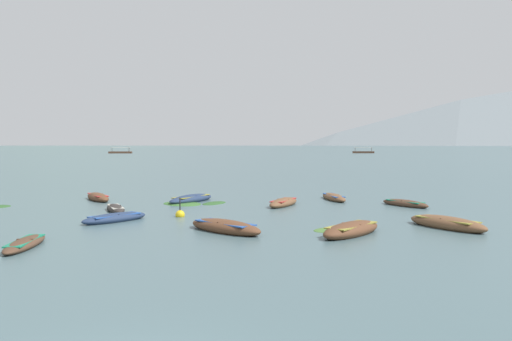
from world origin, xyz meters
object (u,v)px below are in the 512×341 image
(rowboat_1, at_px, (225,227))
(rowboat_6, at_px, (405,204))
(ferry_1, at_px, (120,152))
(rowboat_9, at_px, (116,209))
(rowboat_4, at_px, (115,218))
(rowboat_10, at_px, (283,203))
(rowboat_3, at_px, (25,244))
(rowboat_5, at_px, (191,199))
(rowboat_8, at_px, (447,223))
(rowboat_0, at_px, (334,197))
(ferry_0, at_px, (363,152))
(mooring_buoy, at_px, (180,215))
(rowboat_2, at_px, (351,230))
(rowboat_7, at_px, (98,197))

(rowboat_1, bearing_deg, rowboat_6, 42.88)
(rowboat_6, relative_size, ferry_1, 0.38)
(rowboat_9, bearing_deg, rowboat_4, -74.31)
(rowboat_6, height_order, rowboat_10, rowboat_10)
(rowboat_3, distance_m, rowboat_5, 15.59)
(rowboat_4, relative_size, rowboat_6, 1.01)
(rowboat_9, xyz_separation_m, rowboat_10, (9.54, 2.86, 0.04))
(rowboat_3, xyz_separation_m, rowboat_10, (9.92, 13.10, 0.06))
(rowboat_8, bearing_deg, ferry_1, 109.92)
(rowboat_3, relative_size, rowboat_4, 1.03)
(rowboat_0, distance_m, ferry_0, 178.49)
(rowboat_0, height_order, rowboat_1, rowboat_1)
(ferry_0, bearing_deg, rowboat_10, -101.92)
(rowboat_10, height_order, mooring_buoy, mooring_buoy)
(rowboat_8, relative_size, rowboat_9, 1.25)
(rowboat_0, xyz_separation_m, rowboat_3, (-13.43, -16.40, -0.04))
(rowboat_4, bearing_deg, rowboat_5, 74.04)
(rowboat_0, bearing_deg, rowboat_4, -140.03)
(rowboat_3, relative_size, rowboat_5, 0.80)
(rowboat_3, bearing_deg, ferry_1, 104.67)
(rowboat_6, xyz_separation_m, rowboat_8, (-0.31, -8.33, 0.05))
(mooring_buoy, bearing_deg, ferry_0, 76.74)
(rowboat_2, xyz_separation_m, ferry_1, (-61.06, 182.91, 0.24))
(rowboat_0, relative_size, rowboat_8, 0.99)
(rowboat_8, distance_m, rowboat_9, 17.54)
(rowboat_0, bearing_deg, ferry_0, 78.96)
(rowboat_2, distance_m, rowboat_9, 14.13)
(rowboat_6, distance_m, rowboat_10, 7.40)
(rowboat_5, height_order, rowboat_9, rowboat_5)
(rowboat_6, xyz_separation_m, ferry_0, (30.29, 178.59, 0.29))
(rowboat_0, distance_m, rowboat_6, 5.17)
(rowboat_3, xyz_separation_m, rowboat_4, (1.47, 6.37, 0.04))
(rowboat_2, xyz_separation_m, rowboat_3, (-12.44, -2.88, -0.08))
(rowboat_4, relative_size, mooring_buoy, 3.06)
(rowboat_4, bearing_deg, rowboat_8, -6.27)
(rowboat_10, bearing_deg, rowboat_1, -106.42)
(rowboat_0, distance_m, rowboat_9, 14.43)
(rowboat_10, bearing_deg, rowboat_0, 43.29)
(rowboat_10, bearing_deg, ferry_0, 78.08)
(rowboat_3, bearing_deg, rowboat_1, 26.27)
(rowboat_3, distance_m, ferry_1, 192.04)
(rowboat_0, xyz_separation_m, ferry_0, (34.19, 175.19, 0.28))
(rowboat_7, relative_size, rowboat_8, 0.94)
(rowboat_3, height_order, rowboat_6, rowboat_6)
(rowboat_2, bearing_deg, mooring_buoy, 147.16)
(rowboat_1, xyz_separation_m, rowboat_2, (5.34, -0.63, 0.01))
(rowboat_2, height_order, ferry_1, ferry_1)
(rowboat_1, bearing_deg, mooring_buoy, 120.67)
(rowboat_4, relative_size, ferry_1, 0.39)
(rowboat_0, distance_m, ferry_1, 180.39)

